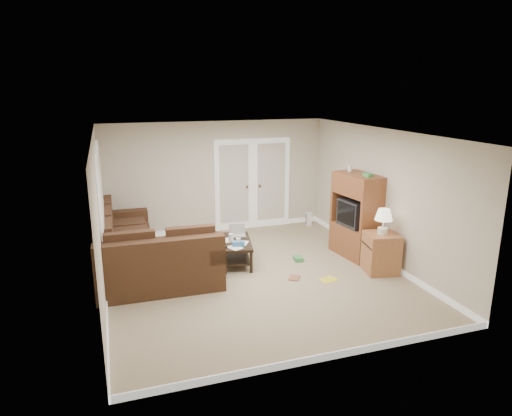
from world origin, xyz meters
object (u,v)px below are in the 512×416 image
object	(u,v)px
sectional_sofa	(139,253)
side_cabinet	(381,250)
coffee_table	(236,251)
tv_armoire	(357,215)

from	to	relation	value
sectional_sofa	side_cabinet	world-z (taller)	side_cabinet
coffee_table	tv_armoire	world-z (taller)	tv_armoire
sectional_sofa	coffee_table	world-z (taller)	sectional_sofa
coffee_table	side_cabinet	xyz separation A→B (m)	(2.33, -1.23, 0.18)
sectional_sofa	side_cabinet	distance (m)	4.31
tv_armoire	side_cabinet	distance (m)	0.97
tv_armoire	side_cabinet	world-z (taller)	tv_armoire
side_cabinet	sectional_sofa	bearing A→B (deg)	173.34
sectional_sofa	side_cabinet	size ratio (longest dim) A/B	2.66
sectional_sofa	coffee_table	size ratio (longest dim) A/B	2.67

